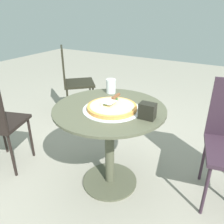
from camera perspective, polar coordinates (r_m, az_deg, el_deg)
name	(u,v)px	position (r m, az deg, el deg)	size (l,w,h in m)	color
ground_plane	(110,181)	(2.04, -0.56, -17.12)	(10.00, 10.00, 0.00)	gray
patio_table	(110,131)	(1.75, -0.63, -4.94)	(0.84, 0.84, 0.70)	#4C4F3B
pizza_on_tray	(112,107)	(1.62, -0.01, 1.15)	(0.42, 0.42, 0.05)	silver
pizza_server	(113,99)	(1.66, 0.18, 3.35)	(0.21, 0.08, 0.02)	silver
drinking_cup	(111,86)	(1.93, -0.28, 6.59)	(0.08, 0.08, 0.12)	silver
napkin_dispenser	(147,111)	(1.49, 8.94, 0.26)	(0.11, 0.08, 0.11)	black
patio_chair_far	(72,77)	(3.07, -10.03, 8.66)	(0.56, 0.56, 0.92)	black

